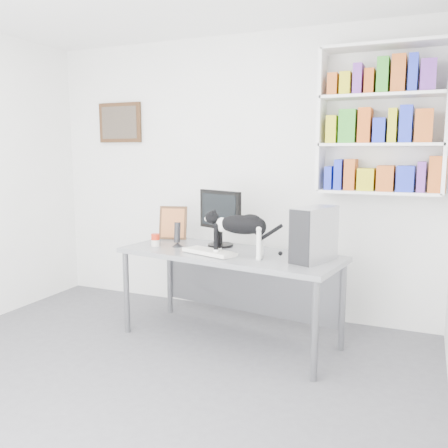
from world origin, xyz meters
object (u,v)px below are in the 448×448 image
(keyboard, at_px, (209,252))
(speaker, at_px, (177,234))
(monitor, at_px, (220,218))
(desk, at_px, (229,297))
(pc_tower, at_px, (314,234))
(leaning_print, at_px, (173,222))
(bookshelf, at_px, (381,120))
(cat, at_px, (240,235))
(soup_can, at_px, (155,240))

(keyboard, relative_size, speaker, 2.04)
(speaker, bearing_deg, monitor, 16.97)
(desk, xyz_separation_m, pc_tower, (0.71, -0.05, 0.59))
(desk, bearing_deg, keyboard, -122.85)
(keyboard, height_order, speaker, speaker)
(speaker, bearing_deg, keyboard, -32.79)
(desk, distance_m, leaning_print, 0.96)
(desk, height_order, monitor, monitor)
(bookshelf, relative_size, pc_tower, 3.00)
(speaker, bearing_deg, pc_tower, -13.66)
(bookshelf, height_order, keyboard, bookshelf)
(speaker, distance_m, leaning_print, 0.37)
(keyboard, bearing_deg, pc_tower, 23.53)
(monitor, height_order, leaning_print, monitor)
(pc_tower, bearing_deg, cat, -151.33)
(leaning_print, bearing_deg, pc_tower, -30.08)
(monitor, distance_m, keyboard, 0.41)
(speaker, distance_m, cat, 0.68)
(keyboard, xyz_separation_m, leaning_print, (-0.59, 0.46, 0.14))
(bookshelf, height_order, leaning_print, bookshelf)
(keyboard, xyz_separation_m, speaker, (-0.38, 0.16, 0.09))
(monitor, height_order, pc_tower, monitor)
(cat, bearing_deg, monitor, 130.09)
(monitor, bearing_deg, keyboard, -60.31)
(desk, relative_size, soup_can, 16.94)
(pc_tower, bearing_deg, monitor, -177.31)
(leaning_print, bearing_deg, monitor, -28.70)
(keyboard, distance_m, leaning_print, 0.77)
(monitor, relative_size, keyboard, 1.09)
(cat, bearing_deg, keyboard, 173.99)
(bookshelf, relative_size, monitor, 2.48)
(desk, bearing_deg, monitor, 138.52)
(pc_tower, xyz_separation_m, leaning_print, (-1.42, 0.38, -0.04))
(monitor, xyz_separation_m, soup_can, (-0.53, -0.22, -0.20))
(keyboard, bearing_deg, cat, 14.23)
(monitor, bearing_deg, cat, -25.88)
(desk, relative_size, pc_tower, 4.47)
(leaning_print, xyz_separation_m, soup_can, (0.02, -0.35, -0.11))
(desk, relative_size, cat, 3.24)
(speaker, xyz_separation_m, cat, (0.66, -0.18, 0.06))
(desk, relative_size, speaker, 8.23)
(keyboard, bearing_deg, leaning_print, 159.79)
(bookshelf, xyz_separation_m, speaker, (-1.59, -0.66, -0.97))
(soup_can, height_order, cat, cat)
(desk, distance_m, speaker, 0.71)
(speaker, height_order, cat, cat)
(soup_can, bearing_deg, speaker, 14.92)
(desk, distance_m, pc_tower, 0.93)
(soup_can, bearing_deg, cat, -8.59)
(bookshelf, distance_m, cat, 1.55)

